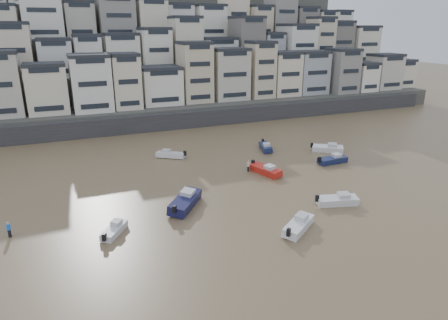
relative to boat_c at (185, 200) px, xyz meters
name	(u,v)px	position (x,y,z in m)	size (l,w,h in m)	color
harbor_wall	(165,121)	(7.71, 38.78, 0.77)	(140.00, 3.00, 3.50)	#38383A
hillside	(144,54)	(12.44, 78.62, 12.03)	(141.04, 66.00, 50.00)	#4C4C47
boat_c	(185,200)	(0.00, 0.00, 0.00)	(7.16, 2.34, 1.95)	#13143C
boat_a	(299,224)	(9.48, -10.24, -0.19)	(5.76, 1.88, 1.57)	silver
boat_j	(114,229)	(-8.91, -3.42, -0.38)	(4.41, 1.44, 1.20)	silver
boat_i	(266,146)	(20.24, 17.05, -0.25)	(5.31, 1.74, 1.45)	#151E43
boat_h	(171,153)	(3.58, 19.41, -0.26)	(5.25, 1.72, 1.43)	silver
boat_d	(333,159)	(26.72, 6.58, -0.23)	(5.49, 1.80, 1.50)	#161F44
boat_b	(337,199)	(17.42, -6.59, -0.23)	(5.51, 1.80, 1.50)	silver
boat_g	(328,147)	(29.76, 11.97, -0.19)	(5.75, 1.88, 1.57)	silver
boat_e	(266,169)	(14.52, 6.41, -0.19)	(5.80, 1.90, 1.58)	red
person_blue	(9,229)	(-19.05, 0.14, -0.11)	(0.44, 0.44, 1.74)	blue
person_pink	(248,166)	(12.58, 8.34, -0.11)	(0.44, 0.44, 1.74)	#E7A3B4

